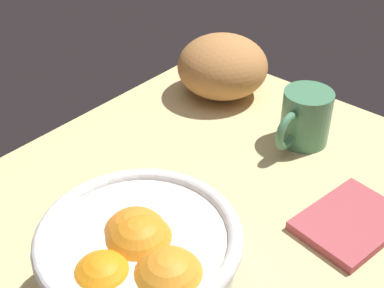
# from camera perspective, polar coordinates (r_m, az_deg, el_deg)

# --- Properties ---
(ground_plane) EXTENTS (0.73, 0.63, 0.03)m
(ground_plane) POSITION_cam_1_polar(r_m,az_deg,el_deg) (0.72, 2.28, -8.30)
(ground_plane) COLOR #D3BC81
(fruit_bowl) EXTENTS (0.21, 0.21, 0.12)m
(fruit_bowl) POSITION_cam_1_polar(r_m,az_deg,el_deg) (0.55, -5.53, -12.17)
(fruit_bowl) COLOR white
(fruit_bowl) RESTS_ON ground
(bread_loaf) EXTENTS (0.21, 0.22, 0.11)m
(bread_loaf) POSITION_cam_1_polar(r_m,az_deg,el_deg) (0.93, 3.27, 8.27)
(bread_loaf) COLOR #B87B43
(bread_loaf) RESTS_ON ground
(napkin_folded) EXTENTS (0.15, 0.12, 0.01)m
(napkin_folded) POSITION_cam_1_polar(r_m,az_deg,el_deg) (0.71, 16.56, -7.98)
(napkin_folded) COLOR #AC474E
(napkin_folded) RESTS_ON ground
(mug) EXTENTS (0.12, 0.07, 0.09)m
(mug) POSITION_cam_1_polar(r_m,az_deg,el_deg) (0.83, 12.05, 2.66)
(mug) COLOR #47825B
(mug) RESTS_ON ground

